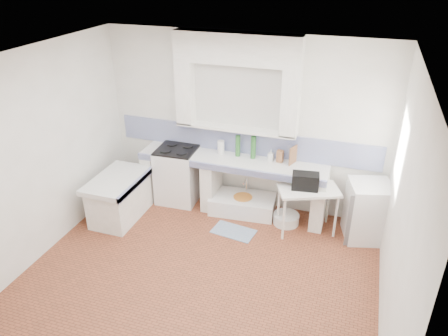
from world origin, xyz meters
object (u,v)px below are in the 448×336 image
(sink, at_px, (243,205))
(fridge, at_px, (367,211))
(side_table, at_px, (307,210))
(stove, at_px, (178,175))

(sink, distance_m, fridge, 1.93)
(side_table, height_order, fridge, fridge)
(sink, relative_size, side_table, 1.19)
(stove, relative_size, side_table, 1.05)
(stove, height_order, fridge, stove)
(stove, relative_size, sink, 0.89)
(sink, bearing_deg, side_table, -16.11)
(sink, bearing_deg, stove, 173.34)
(fridge, bearing_deg, sink, 162.24)
(sink, xyz_separation_m, side_table, (1.05, -0.21, 0.24))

